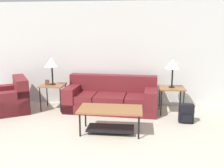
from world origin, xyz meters
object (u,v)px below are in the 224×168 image
at_px(couch, 111,98).
at_px(coffee_table, 110,115).
at_px(table_lamp_left, 52,63).
at_px(table_lamp_right, 173,64).
at_px(backpack, 186,114).
at_px(side_table_left, 53,87).
at_px(armchair, 8,100).
at_px(side_table_right, 172,90).

relative_size(couch, coffee_table, 1.87).
distance_m(couch, table_lamp_left, 1.65).
bearing_deg(table_lamp_right, couch, 177.69).
bearing_deg(backpack, coffee_table, -155.84).
distance_m(coffee_table, table_lamp_right, 1.98).
xyz_separation_m(couch, table_lamp_right, (1.41, -0.06, 0.85)).
bearing_deg(side_table_left, table_lamp_left, -75.96).
bearing_deg(coffee_table, armchair, 158.61).
relative_size(coffee_table, table_lamp_left, 1.81).
height_order(couch, side_table_left, couch).
xyz_separation_m(table_lamp_left, table_lamp_right, (2.82, 0.00, 0.00)).
bearing_deg(armchair, side_table_right, 4.12).
distance_m(side_table_left, table_lamp_right, 2.88).
relative_size(couch, side_table_left, 3.59).
bearing_deg(table_lamp_right, backpack, -68.09).
distance_m(side_table_right, backpack, 0.74).
height_order(side_table_left, table_lamp_left, table_lamp_left).
distance_m(table_lamp_left, backpack, 3.27).
bearing_deg(couch, table_lamp_left, -177.70).
bearing_deg(armchair, side_table_left, 15.19).
relative_size(armchair, coffee_table, 1.18).
relative_size(coffee_table, backpack, 2.98).
bearing_deg(table_lamp_left, side_table_left, 104.04).
bearing_deg(table_lamp_right, coffee_table, -134.78).
bearing_deg(coffee_table, table_lamp_right, 45.22).
relative_size(couch, armchair, 1.58).
distance_m(armchair, table_lamp_left, 1.37).
bearing_deg(side_table_right, armchair, -175.88).
height_order(couch, table_lamp_right, table_lamp_right).
relative_size(coffee_table, side_table_right, 1.92).
xyz_separation_m(side_table_left, backpack, (3.06, -0.60, -0.36)).
xyz_separation_m(couch, table_lamp_left, (-1.41, -0.06, 0.85)).
bearing_deg(armchair, couch, 7.81).
height_order(armchair, table_lamp_right, table_lamp_right).
distance_m(armchair, table_lamp_right, 3.95).
bearing_deg(side_table_left, couch, 2.30).
height_order(coffee_table, table_lamp_right, table_lamp_right).
bearing_deg(side_table_right, side_table_left, 180.00).
bearing_deg(coffee_table, side_table_left, 140.35).
distance_m(table_lamp_left, table_lamp_right, 2.82).
xyz_separation_m(coffee_table, table_lamp_right, (1.27, 1.28, 0.80)).
distance_m(coffee_table, side_table_left, 2.02).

